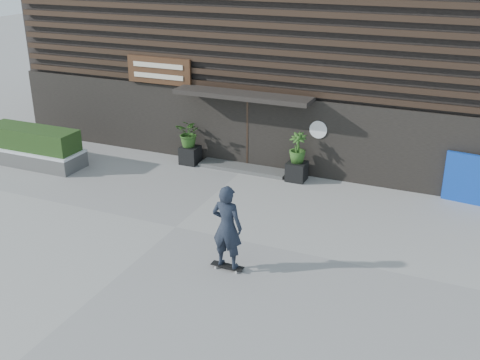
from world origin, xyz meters
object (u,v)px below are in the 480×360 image
at_px(planter_pot_right, 297,171).
at_px(blue_tarp, 473,180).
at_px(planter_pot_left, 190,155).
at_px(raised_bed, 35,157).
at_px(skateboarder, 227,227).

height_order(planter_pot_right, blue_tarp, blue_tarp).
bearing_deg(planter_pot_left, raised_bed, -155.82).
xyz_separation_m(blue_tarp, skateboarder, (-4.89, -6.09, 0.35)).
distance_m(planter_pot_left, skateboarder, 7.10).
bearing_deg(raised_bed, blue_tarp, 10.14).
height_order(raised_bed, skateboarder, skateboarder).
relative_size(planter_pot_left, skateboarder, 0.29).
relative_size(raised_bed, blue_tarp, 2.23).
bearing_deg(blue_tarp, planter_pot_right, -169.56).
bearing_deg(planter_pot_right, raised_bed, -165.92).
height_order(planter_pot_left, blue_tarp, blue_tarp).
relative_size(planter_pot_right, skateboarder, 0.29).
height_order(planter_pot_left, planter_pot_right, same).
relative_size(planter_pot_right, blue_tarp, 0.38).
bearing_deg(raised_bed, planter_pot_right, 14.08).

